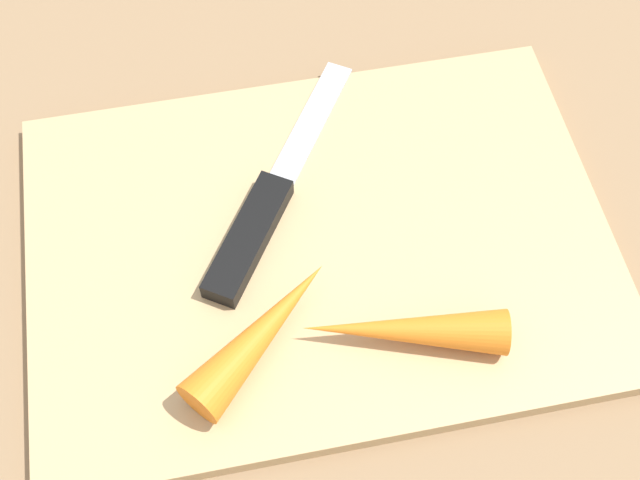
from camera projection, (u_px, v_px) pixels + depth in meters
The scene contains 5 objects.
ground_plane at pixel (320, 250), 0.54m from camera, with size 1.40×1.40×0.00m, color #8C6D4C.
cutting_board at pixel (320, 245), 0.53m from camera, with size 0.36×0.26×0.01m, color tan.
knife at pixel (258, 221), 0.53m from camera, with size 0.13×0.18×0.01m.
carrot_long at pixel (404, 330), 0.48m from camera, with size 0.03×0.03×0.12m, color orange.
carrot_short at pixel (262, 332), 0.48m from camera, with size 0.03×0.03×0.11m, color orange.
Camera 1 is at (-0.05, -0.27, 0.47)m, focal length 47.97 mm.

